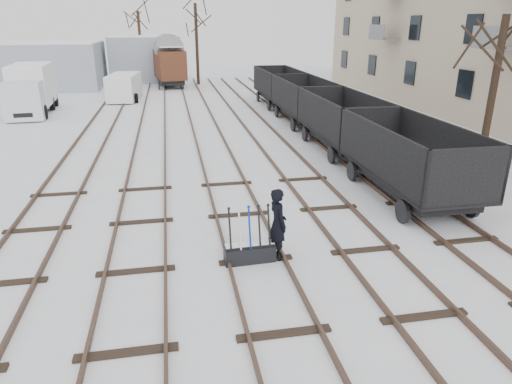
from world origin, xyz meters
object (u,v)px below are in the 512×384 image
(lorry, at_px, (31,89))
(panel_van, at_px, (124,87))
(worker, at_px, (278,224))
(box_van_wagon, at_px, (170,64))
(ground_frame, at_px, (250,251))
(freight_wagon_a, at_px, (407,170))

(lorry, xyz_separation_m, panel_van, (5.59, 4.53, -0.57))
(worker, bearing_deg, box_van_wagon, -7.42)
(ground_frame, distance_m, panel_van, 27.65)
(worker, xyz_separation_m, panel_van, (-5.91, 27.05, 0.10))
(freight_wagon_a, distance_m, lorry, 25.50)
(lorry, relative_size, panel_van, 1.48)
(panel_van, bearing_deg, box_van_wagon, 69.54)
(ground_frame, relative_size, box_van_wagon, 0.29)
(ground_frame, bearing_deg, freight_wagon_a, 27.54)
(freight_wagon_a, height_order, box_van_wagon, box_van_wagon)
(worker, height_order, freight_wagon_a, freight_wagon_a)
(worker, distance_m, box_van_wagon, 34.27)
(lorry, bearing_deg, panel_van, 34.78)
(box_van_wagon, bearing_deg, lorry, -137.00)
(worker, distance_m, panel_van, 27.69)
(ground_frame, distance_m, freight_wagon_a, 7.14)
(freight_wagon_a, height_order, panel_van, freight_wagon_a)
(box_van_wagon, xyz_separation_m, lorry, (-9.22, -11.64, -0.55))
(freight_wagon_a, xyz_separation_m, box_van_wagon, (-7.69, 30.72, 1.17))
(box_van_wagon, bearing_deg, freight_wagon_a, -84.58)
(worker, bearing_deg, freight_wagon_a, -68.74)
(ground_frame, height_order, panel_van, panel_van)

